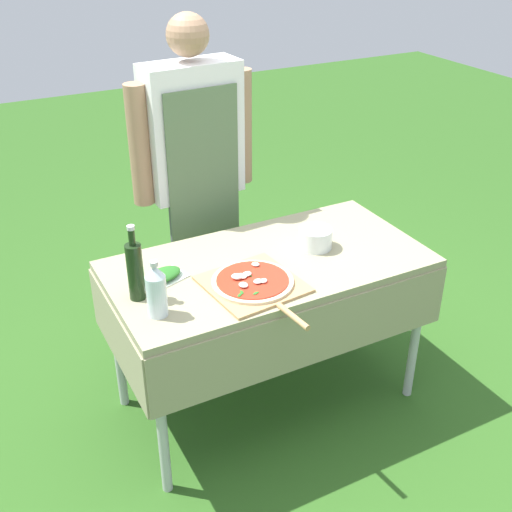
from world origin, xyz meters
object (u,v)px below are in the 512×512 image
Objects in this scene: oil_bottle at (135,270)px; mixing_tub at (315,238)px; prep_table at (268,278)px; water_bottle at (156,290)px; person_cook at (194,163)px; pizza_on_peel at (253,283)px; herb_container at (163,276)px.

oil_bottle is 2.10× the size of mixing_tub.
prep_table is 0.62m from water_bottle.
person_cook is 0.74m from mixing_tub.
person_cook is at bearing 115.16° from mixing_tub.
prep_table is 0.24m from pizza_on_peel.
water_bottle is at bearing 55.40° from person_cook.
pizza_on_peel reaches higher than prep_table.
herb_container is 0.71m from mixing_tub.
oil_bottle is (-0.44, 0.14, 0.11)m from pizza_on_peel.
pizza_on_peel is at bearing -135.05° from prep_table.
mixing_tub is (0.81, 0.18, -0.06)m from water_bottle.
prep_table is 0.74m from person_cook.
herb_container reaches higher than prep_table.
person_cook reaches higher than prep_table.
herb_container is (0.14, 0.08, -0.11)m from oil_bottle.
person_cook is at bearing 58.45° from water_bottle.
herb_container is at bearing 175.79° from mixing_tub.
oil_bottle is 0.85m from mixing_tub.
mixing_tub reaches higher than prep_table.
water_bottle reaches higher than prep_table.
mixing_tub is at bearing -4.21° from herb_container.
herb_container is (-0.46, 0.06, 0.11)m from prep_table.
person_cook is 0.85m from pizza_on_peel.
herb_container is (0.11, 0.23, -0.09)m from water_bottle.
mixing_tub is at bearing 2.92° from prep_table.
pizza_on_peel is at bearing -35.54° from herb_container.
water_bottle is at bearing -163.75° from prep_table.
prep_table is 0.28m from mixing_tub.
herb_container is at bearing 138.52° from pizza_on_peel.
oil_bottle reaches higher than mixing_tub.
prep_table is at bearing 92.05° from person_cook.
person_cook is 3.03× the size of pizza_on_peel.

